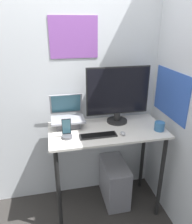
{
  "coord_description": "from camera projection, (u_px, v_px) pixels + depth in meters",
  "views": [
    {
      "loc": [
        -0.48,
        -1.47,
        1.83
      ],
      "look_at": [
        -0.11,
        0.27,
        1.1
      ],
      "focal_mm": 35.0,
      "sensor_mm": 36.0,
      "label": 1
    }
  ],
  "objects": [
    {
      "name": "mouse",
      "position": [
        123.0,
        133.0,
        1.9
      ],
      "size": [
        0.04,
        0.06,
        0.03
      ],
      "color": "#99999E",
      "rests_on": "desk"
    },
    {
      "name": "desk",
      "position": [
        107.0,
        144.0,
        2.07
      ],
      "size": [
        1.06,
        0.53,
        0.92
      ],
      "color": "beige",
      "rests_on": "ground_plane"
    },
    {
      "name": "wall_back",
      "position": [
        99.0,
        80.0,
        2.18
      ],
      "size": [
        6.0,
        0.06,
        2.6
      ],
      "color": "silver",
      "rests_on": "ground_plane"
    },
    {
      "name": "wall_side_right",
      "position": [
        191.0,
        94.0,
        1.74
      ],
      "size": [
        0.06,
        6.0,
        2.6
      ],
      "color": "silver",
      "rests_on": "ground_plane"
    },
    {
      "name": "mug",
      "position": [
        159.0,
        126.0,
        1.97
      ],
      "size": [
        0.09,
        0.09,
        0.08
      ],
      "color": "#336699",
      "rests_on": "desk"
    },
    {
      "name": "computer_tower",
      "position": [
        114.0,
        182.0,
        2.37
      ],
      "size": [
        0.24,
        0.45,
        0.46
      ],
      "color": "gray",
      "rests_on": "ground_plane"
    },
    {
      "name": "laptop",
      "position": [
        68.0,
        119.0,
        2.04
      ],
      "size": [
        0.31,
        0.27,
        0.29
      ],
      "color": "#4C4C51",
      "rests_on": "desk"
    },
    {
      "name": "cell_phone",
      "position": [
        67.0,
        133.0,
        1.84
      ],
      "size": [
        0.09,
        0.09,
        0.18
      ],
      "color": "#4C4C51",
      "rests_on": "desk"
    },
    {
      "name": "monitor",
      "position": [
        118.0,
        96.0,
        2.06
      ],
      "size": [
        0.61,
        0.2,
        0.54
      ],
      "color": "black",
      "rests_on": "desk"
    },
    {
      "name": "keyboard",
      "position": [
        98.0,
        135.0,
        1.88
      ],
      "size": [
        0.32,
        0.09,
        0.02
      ],
      "color": "black",
      "rests_on": "desk"
    }
  ]
}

